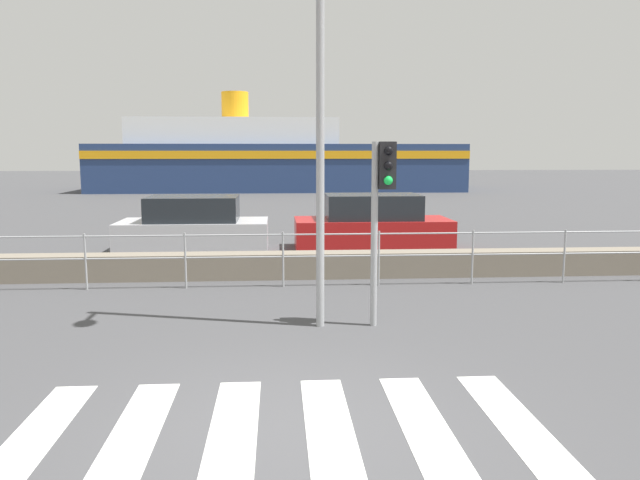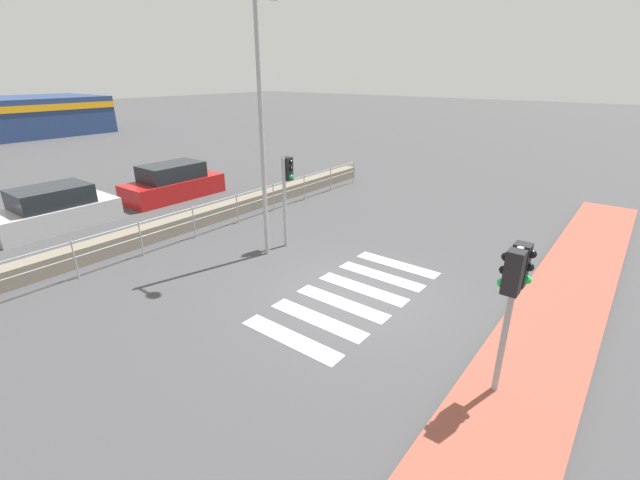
{
  "view_description": "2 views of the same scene",
  "coord_description": "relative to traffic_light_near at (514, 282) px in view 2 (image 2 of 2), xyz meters",
  "views": [
    {
      "loc": [
        -0.1,
        -5.56,
        2.58
      ],
      "look_at": [
        0.42,
        2.0,
        1.5
      ],
      "focal_mm": 35.0,
      "sensor_mm": 36.0,
      "label": 1
    },
    {
      "loc": [
        -7.75,
        -4.96,
        5.05
      ],
      "look_at": [
        -0.07,
        1.0,
        1.2
      ],
      "focal_mm": 24.0,
      "sensor_mm": 36.0,
      "label": 2
    }
  ],
  "objects": [
    {
      "name": "ground_plane",
      "position": [
        1.45,
        3.76,
        -2.11
      ],
      "size": [
        160.0,
        160.0,
        0.0
      ],
      "primitive_type": "plane",
      "color": "#424244"
    },
    {
      "name": "sidewalk_brick",
      "position": [
        1.45,
        -0.34,
        -2.05
      ],
      "size": [
        24.0,
        1.8,
        0.12
      ],
      "color": "#934C3D",
      "rests_on": "ground_plane"
    },
    {
      "name": "crosswalk",
      "position": [
        1.37,
        3.76,
        -2.11
      ],
      "size": [
        4.95,
        2.4,
        0.01
      ],
      "color": "silver",
      "rests_on": "ground_plane"
    },
    {
      "name": "seawall",
      "position": [
        1.45,
        10.82,
        -1.85
      ],
      "size": [
        20.51,
        0.55,
        0.52
      ],
      "color": "slate",
      "rests_on": "ground_plane"
    },
    {
      "name": "harbor_fence",
      "position": [
        1.45,
        9.95,
        -1.4
      ],
      "size": [
        18.5,
        0.04,
        1.07
      ],
      "color": "#9EA0A3",
      "rests_on": "ground_plane"
    },
    {
      "name": "traffic_light_near",
      "position": [
        0.0,
        0.0,
        0.0
      ],
      "size": [
        0.58,
        0.41,
        2.68
      ],
      "color": "#9EA0A3",
      "rests_on": "ground_plane"
    },
    {
      "name": "traffic_light_far",
      "position": [
        2.88,
        7.16,
        -0.11
      ],
      "size": [
        0.34,
        0.32,
        2.72
      ],
      "color": "#9EA0A3",
      "rests_on": "ground_plane"
    },
    {
      "name": "streetlamp",
      "position": [
        1.98,
        7.06,
        2.05
      ],
      "size": [
        0.32,
        0.9,
        6.86
      ],
      "color": "#9EA0A3",
      "rests_on": "ground_plane"
    },
    {
      "name": "parked_car_silver",
      "position": [
        -0.84,
        14.58,
        -1.5
      ],
      "size": [
        3.86,
        1.86,
        1.42
      ],
      "color": "#BCBCC1",
      "rests_on": "ground_plane"
    },
    {
      "name": "parked_car_red",
      "position": [
        3.88,
        14.58,
        -1.49
      ],
      "size": [
        4.12,
        1.75,
        1.45
      ],
      "color": "#B21919",
      "rests_on": "ground_plane"
    }
  ]
}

